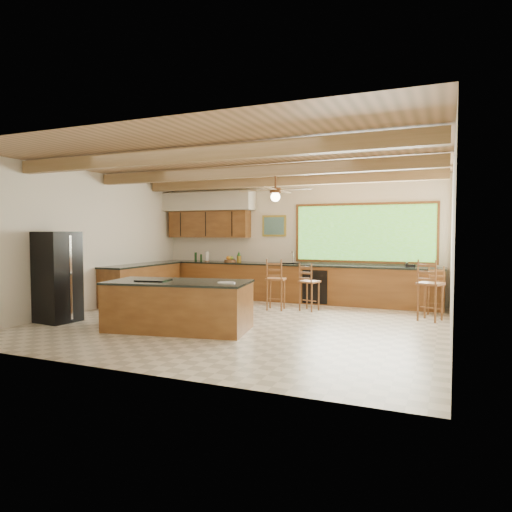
% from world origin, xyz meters
% --- Properties ---
extents(ground, '(7.20, 7.20, 0.00)m').
position_xyz_m(ground, '(0.00, 0.00, 0.00)').
color(ground, beige).
rests_on(ground, ground).
extents(room_shell, '(7.27, 6.54, 3.02)m').
position_xyz_m(room_shell, '(-0.17, 0.65, 2.21)').
color(room_shell, white).
rests_on(room_shell, ground).
extents(counter_run, '(7.12, 3.10, 1.22)m').
position_xyz_m(counter_run, '(-0.82, 2.52, 0.46)').
color(counter_run, brown).
rests_on(counter_run, ground).
extents(island, '(2.60, 1.55, 0.87)m').
position_xyz_m(island, '(-0.73, -0.97, 0.43)').
color(island, brown).
rests_on(island, ground).
extents(refrigerator, '(0.73, 0.71, 1.70)m').
position_xyz_m(refrigerator, '(-3.22, -1.25, 0.85)').
color(refrigerator, black).
rests_on(refrigerator, ground).
extents(bar_stool_a, '(0.45, 0.45, 1.11)m').
position_xyz_m(bar_stool_a, '(0.10, 1.54, 0.66)').
color(bar_stool_a, brown).
rests_on(bar_stool_a, ground).
extents(bar_stool_b, '(0.46, 0.46, 1.04)m').
position_xyz_m(bar_stool_b, '(0.81, 1.72, 0.62)').
color(bar_stool_b, brown).
rests_on(bar_stool_b, ground).
extents(bar_stool_c, '(0.54, 0.54, 1.18)m').
position_xyz_m(bar_stool_c, '(3.24, 1.54, 0.70)').
color(bar_stool_c, brown).
rests_on(bar_stool_c, ground).
extents(bar_stool_d, '(0.42, 0.42, 1.00)m').
position_xyz_m(bar_stool_d, '(3.30, 2.40, 0.59)').
color(bar_stool_d, brown).
rests_on(bar_stool_d, ground).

